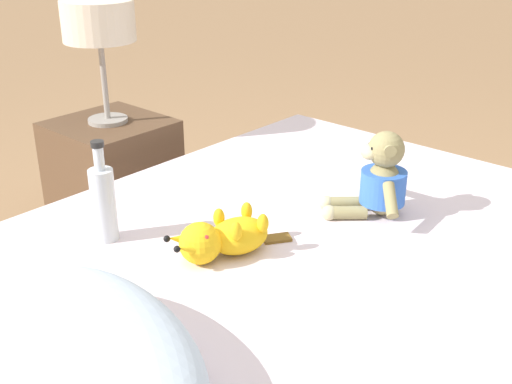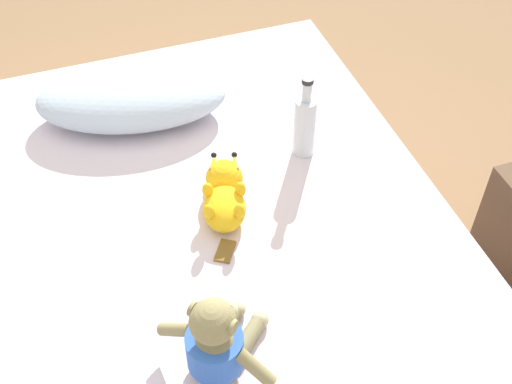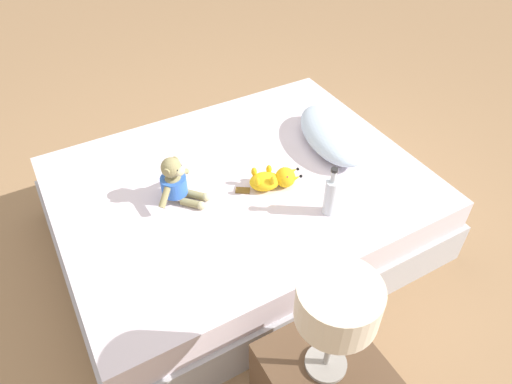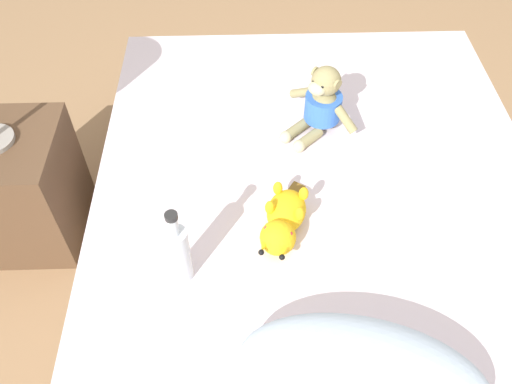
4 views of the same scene
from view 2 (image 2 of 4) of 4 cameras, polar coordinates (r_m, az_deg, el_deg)
The scene contains 6 objects.
ground_plane at distance 2.03m, azimuth -4.78°, elevation -12.18°, with size 16.00×16.00×0.00m, color #93704C.
bed at distance 1.86m, azimuth -5.16°, elevation -9.00°, with size 1.43×1.83×0.40m.
pillow at distance 2.05m, azimuth -10.50°, elevation 7.89°, with size 0.62×0.41×0.14m.
plush_monkey at distance 1.43m, azimuth -3.30°, elevation -12.52°, with size 0.26×0.26×0.24m.
plush_yellow_creature at distance 1.76m, azimuth -2.69°, elevation -0.23°, with size 0.17×0.33×0.10m.
glass_bottle at distance 1.88m, azimuth 4.15°, elevation 5.74°, with size 0.06×0.06×0.26m.
Camera 2 is at (-0.19, -1.05, 1.72)m, focal length 47.20 mm.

